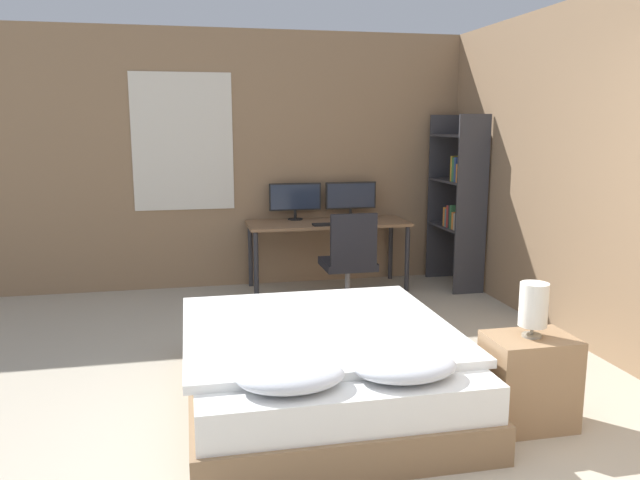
{
  "coord_description": "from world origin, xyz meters",
  "views": [
    {
      "loc": [
        -1.16,
        -2.34,
        1.74
      ],
      "look_at": [
        -0.06,
        2.82,
        0.75
      ],
      "focal_mm": 35.0,
      "sensor_mm": 36.0,
      "label": 1
    }
  ],
  "objects_px": {
    "keyboard": "(332,224)",
    "desk": "(328,229)",
    "computer_mouse": "(360,222)",
    "bed": "(321,367)",
    "office_chair": "(349,270)",
    "monitor_right": "(351,197)",
    "nightstand": "(529,381)",
    "bookshelf": "(459,196)",
    "bedside_lamp": "(534,305)",
    "monitor_left": "(295,198)"
  },
  "relations": [
    {
      "from": "bed",
      "to": "monitor_right",
      "type": "distance_m",
      "value": 3.17
    },
    {
      "from": "bed",
      "to": "desk",
      "type": "bearing_deg",
      "value": 76.38
    },
    {
      "from": "nightstand",
      "to": "bedside_lamp",
      "type": "relative_size",
      "value": 1.71
    },
    {
      "from": "bed",
      "to": "computer_mouse",
      "type": "distance_m",
      "value": 2.71
    },
    {
      "from": "desk",
      "to": "monitor_left",
      "type": "relative_size",
      "value": 3.01
    },
    {
      "from": "monitor_left",
      "to": "monitor_right",
      "type": "bearing_deg",
      "value": 0.0
    },
    {
      "from": "monitor_left",
      "to": "office_chair",
      "type": "height_order",
      "value": "monitor_left"
    },
    {
      "from": "monitor_left",
      "to": "keyboard",
      "type": "height_order",
      "value": "monitor_left"
    },
    {
      "from": "office_chair",
      "to": "bed",
      "type": "bearing_deg",
      "value": -109.59
    },
    {
      "from": "bookshelf",
      "to": "bed",
      "type": "bearing_deg",
      "value": -129.11
    },
    {
      "from": "office_chair",
      "to": "bookshelf",
      "type": "height_order",
      "value": "bookshelf"
    },
    {
      "from": "keyboard",
      "to": "bed",
      "type": "bearing_deg",
      "value": -104.76
    },
    {
      "from": "nightstand",
      "to": "bookshelf",
      "type": "bearing_deg",
      "value": 73.14
    },
    {
      "from": "monitor_right",
      "to": "office_chair",
      "type": "relative_size",
      "value": 0.6
    },
    {
      "from": "desk",
      "to": "computer_mouse",
      "type": "xyz_separation_m",
      "value": [
        0.29,
        -0.22,
        0.1
      ]
    },
    {
      "from": "nightstand",
      "to": "computer_mouse",
      "type": "distance_m",
      "value": 3.06
    },
    {
      "from": "bed",
      "to": "nightstand",
      "type": "height_order",
      "value": "bed"
    },
    {
      "from": "office_chair",
      "to": "nightstand",
      "type": "bearing_deg",
      "value": -80.11
    },
    {
      "from": "bed",
      "to": "monitor_left",
      "type": "relative_size",
      "value": 3.42
    },
    {
      "from": "nightstand",
      "to": "keyboard",
      "type": "bearing_deg",
      "value": 98.68
    },
    {
      "from": "bed",
      "to": "bedside_lamp",
      "type": "distance_m",
      "value": 1.33
    },
    {
      "from": "desk",
      "to": "office_chair",
      "type": "xyz_separation_m",
      "value": [
        0.03,
        -0.78,
        -0.26
      ]
    },
    {
      "from": "bed",
      "to": "monitor_left",
      "type": "xyz_separation_m",
      "value": [
        0.35,
        2.93,
        0.71
      ]
    },
    {
      "from": "monitor_left",
      "to": "nightstand",
      "type": "bearing_deg",
      "value": -77.48
    },
    {
      "from": "bed",
      "to": "bookshelf",
      "type": "distance_m",
      "value": 3.31
    },
    {
      "from": "bed",
      "to": "monitor_right",
      "type": "relative_size",
      "value": 3.42
    },
    {
      "from": "monitor_left",
      "to": "bookshelf",
      "type": "xyz_separation_m",
      "value": [
        1.69,
        -0.42,
        0.03
      ]
    },
    {
      "from": "bedside_lamp",
      "to": "computer_mouse",
      "type": "xyz_separation_m",
      "value": [
        -0.17,
        3.02,
        0.01
      ]
    },
    {
      "from": "bed",
      "to": "bookshelf",
      "type": "height_order",
      "value": "bookshelf"
    },
    {
      "from": "bookshelf",
      "to": "nightstand",
      "type": "bearing_deg",
      "value": -106.86
    },
    {
      "from": "bedside_lamp",
      "to": "keyboard",
      "type": "xyz_separation_m",
      "value": [
        -0.46,
        3.02,
        0.01
      ]
    },
    {
      "from": "nightstand",
      "to": "computer_mouse",
      "type": "relative_size",
      "value": 7.71
    },
    {
      "from": "desk",
      "to": "monitor_left",
      "type": "distance_m",
      "value": 0.49
    },
    {
      "from": "desk",
      "to": "monitor_right",
      "type": "bearing_deg",
      "value": 35.71
    },
    {
      "from": "keyboard",
      "to": "desk",
      "type": "bearing_deg",
      "value": 90.0
    },
    {
      "from": "monitor_right",
      "to": "bookshelf",
      "type": "height_order",
      "value": "bookshelf"
    },
    {
      "from": "bed",
      "to": "office_chair",
      "type": "relative_size",
      "value": 2.04
    },
    {
      "from": "bookshelf",
      "to": "keyboard",
      "type": "bearing_deg",
      "value": -179.42
    },
    {
      "from": "nightstand",
      "to": "monitor_left",
      "type": "height_order",
      "value": "monitor_left"
    },
    {
      "from": "monitor_left",
      "to": "bed",
      "type": "bearing_deg",
      "value": -96.79
    },
    {
      "from": "desk",
      "to": "monitor_right",
      "type": "distance_m",
      "value": 0.49
    },
    {
      "from": "computer_mouse",
      "to": "desk",
      "type": "bearing_deg",
      "value": 143.2
    },
    {
      "from": "computer_mouse",
      "to": "office_chair",
      "type": "xyz_separation_m",
      "value": [
        -0.26,
        -0.56,
        -0.36
      ]
    },
    {
      "from": "keyboard",
      "to": "computer_mouse",
      "type": "relative_size",
      "value": 5.75
    },
    {
      "from": "monitor_right",
      "to": "office_chair",
      "type": "height_order",
      "value": "monitor_right"
    },
    {
      "from": "keyboard",
      "to": "computer_mouse",
      "type": "height_order",
      "value": "computer_mouse"
    },
    {
      "from": "bookshelf",
      "to": "desk",
      "type": "bearing_deg",
      "value": 171.61
    },
    {
      "from": "desk",
      "to": "nightstand",
      "type": "bearing_deg",
      "value": -81.9
    },
    {
      "from": "nightstand",
      "to": "keyboard",
      "type": "relative_size",
      "value": 1.34
    },
    {
      "from": "monitor_left",
      "to": "monitor_right",
      "type": "height_order",
      "value": "same"
    }
  ]
}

